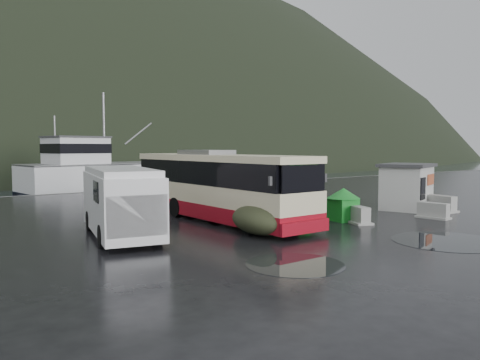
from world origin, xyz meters
TOP-DOWN VIEW (x-y plane):
  - ground at (0.00, 0.00)m, footprint 160.00×160.00m
  - quay_edge at (0.00, 20.00)m, footprint 160.00×0.60m
  - coach_bus at (-1.15, 2.91)m, footprint 3.07×11.71m
  - white_van at (-6.42, 1.66)m, footprint 3.49×6.64m
  - waste_bin_left at (0.81, -0.30)m, footprint 1.22×1.22m
  - waste_bin_right at (3.30, -0.90)m, footprint 1.23×1.23m
  - dome_tent at (-1.81, -1.25)m, footprint 2.88×3.54m
  - ticket_kiosk at (9.25, -0.23)m, footprint 3.81×3.31m
  - jersey_barrier_a at (3.35, -1.70)m, footprint 1.28×1.72m
  - jersey_barrier_b at (7.38, -2.95)m, footprint 0.94×1.59m
  - jersey_barrier_c at (9.91, -1.84)m, footprint 1.03×1.79m
  - fishing_trawler at (6.16, 29.71)m, footprint 25.68×8.89m
  - puddles at (1.83, -4.19)m, footprint 15.03×13.51m

SIDE VIEW (x-z plane):
  - ground at x=0.00m, z-range 0.00..0.00m
  - quay_edge at x=0.00m, z-range -0.75..0.75m
  - coach_bus at x=-1.15m, z-range -1.65..1.65m
  - white_van at x=-6.42m, z-range -1.32..1.32m
  - waste_bin_left at x=0.81m, z-range -0.71..0.71m
  - waste_bin_right at x=3.30m, z-range -0.76..0.76m
  - dome_tent at x=-1.81m, z-range -0.61..0.61m
  - ticket_kiosk at x=9.25m, z-range -1.26..1.26m
  - jersey_barrier_a at x=3.35m, z-range -0.39..0.39m
  - jersey_barrier_b at x=7.38m, z-range -0.38..0.38m
  - jersey_barrier_c at x=9.91m, z-range -0.43..0.43m
  - fishing_trawler at x=6.16m, z-range -5.03..5.03m
  - puddles at x=1.83m, z-range 0.00..0.01m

